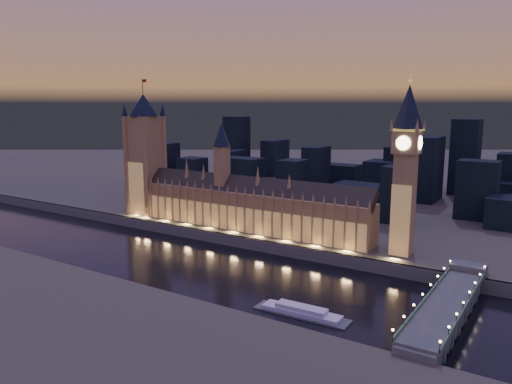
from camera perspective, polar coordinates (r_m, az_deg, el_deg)
The scene contains 9 objects.
ground_plane at distance 322.71m, azimuth -6.11°, elevation -8.03°, with size 2000.00×2000.00×0.00m, color black.
north_bank at distance 788.07m, azimuth 18.34°, elevation 2.60°, with size 2000.00×960.00×8.00m, color #3B4643.
embankment_wall at distance 352.89m, azimuth -1.92°, elevation -5.70°, with size 2000.00×2.50×8.00m, color #3F5457.
palace_of_westminster at distance 370.21m, azimuth -1.50°, elevation -1.38°, with size 202.00×21.49×78.00m.
victoria_tower at distance 428.34m, azimuth -12.57°, elevation 4.93°, with size 31.68×31.68×111.67m.
elizabeth_tower at distance 313.29m, azimuth 16.80°, elevation 4.00°, with size 18.00×18.00×109.64m.
westminster_bridge at distance 256.34m, azimuth 21.10°, elevation -12.16°, with size 18.44×113.00×15.90m.
river_boat at distance 246.93m, azimuth 5.22°, elevation -13.47°, with size 48.23×12.90×4.50m.
city_backdrop at distance 515.17m, azimuth 14.16°, elevation 2.08°, with size 487.15×215.63×76.51m.
Camera 1 is at (193.77, -237.79, 100.24)m, focal length 35.00 mm.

